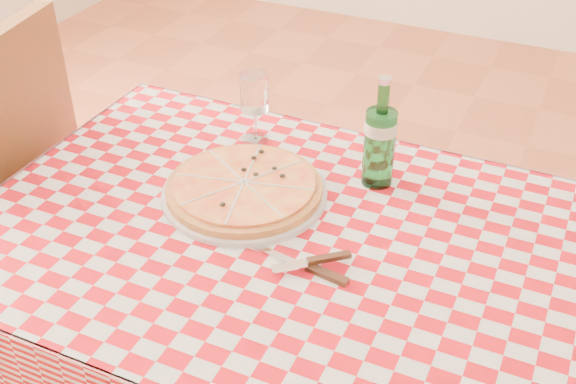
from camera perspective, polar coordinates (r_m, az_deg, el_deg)
name	(u,v)px	position (r m, az deg, el deg)	size (l,w,h in m)	color
dining_table	(285,270)	(1.53, -0.25, -6.21)	(1.20, 0.80, 0.75)	brown
tablecloth	(285,235)	(1.47, -0.26, -3.45)	(1.30, 0.90, 0.01)	#A30A13
pizza_plate	(244,187)	(1.56, -3.48, 0.38)	(0.36, 0.36, 0.05)	gold
water_bottle	(380,132)	(1.57, 7.32, 4.72)	(0.07, 0.07, 0.26)	#196728
wine_glass	(255,108)	(1.73, -2.65, 6.65)	(0.07, 0.07, 0.18)	white
cutlery	(307,264)	(1.38, 1.50, -5.69)	(0.22, 0.19, 0.02)	silver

